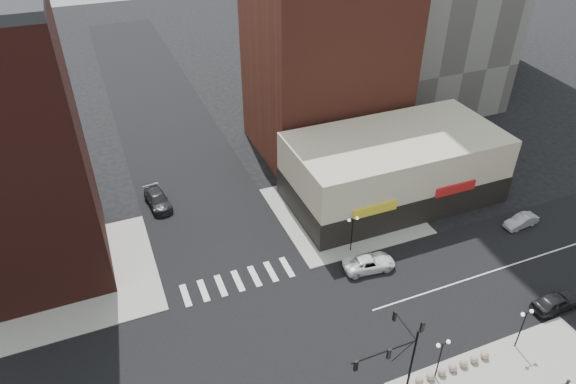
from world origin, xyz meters
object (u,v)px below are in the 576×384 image
street_lamp_se_b (525,320)px  street_lamp_se_a (442,351)px  white_suv (369,263)px  dark_sedan_north (158,200)px  traffic_signal (400,350)px  street_lamp_ne (353,226)px  dark_sedan_east (556,302)px  silver_sedan (521,221)px

street_lamp_se_b → street_lamp_se_a: bearing=180.0°
white_suv → dark_sedan_north: 25.36m
traffic_signal → dark_sedan_north: traffic_signal is taller
street_lamp_ne → dark_sedan_east: bearing=-46.3°
traffic_signal → street_lamp_se_b: size_ratio=1.87×
dark_sedan_east → street_lamp_se_a: bearing=97.9°
white_suv → dark_sedan_east: size_ratio=1.11×
street_lamp_se_b → dark_sedan_north: bearing=127.1°
street_lamp_se_a → street_lamp_ne: size_ratio=1.00×
traffic_signal → dark_sedan_east: (18.09, 1.87, -4.17)m
street_lamp_se_b → dark_sedan_north: 39.63m
street_lamp_se_a → silver_sedan: street_lamp_se_a is taller
traffic_signal → white_suv: size_ratio=1.50×
white_suv → street_lamp_se_b: bearing=-146.5°
dark_sedan_east → traffic_signal: bearing=95.7°
street_lamp_se_b → silver_sedan: (12.21, 12.65, -2.63)m
street_lamp_ne → dark_sedan_east: (13.32, -13.96, -2.50)m
street_lamp_se_a → dark_sedan_north: 35.39m
street_lamp_se_b → dark_sedan_north: street_lamp_se_b is taller
dark_sedan_north → silver_sedan: bearing=-34.6°
traffic_signal → street_lamp_se_b: bearing=-0.8°
traffic_signal → silver_sedan: traffic_signal is taller
street_lamp_se_b → street_lamp_ne: same height
street_lamp_se_a → street_lamp_se_b: bearing=0.0°
street_lamp_se_a → street_lamp_ne: (1.00, 16.00, 0.00)m
street_lamp_ne → street_lamp_se_b: bearing=-66.4°
street_lamp_ne → dark_sedan_north: 23.08m
street_lamp_se_b → silver_sedan: 17.78m
dark_sedan_east → dark_sedan_north: (-30.21, 29.49, -0.00)m
street_lamp_se_b → street_lamp_ne: 17.46m
street_lamp_se_a → white_suv: bearing=83.7°
traffic_signal → dark_sedan_east: traffic_signal is taller
dark_sedan_east → silver_sedan: 12.14m
white_suv → street_lamp_se_a: bearing=-179.6°
street_lamp_se_b → dark_sedan_east: bearing=17.9°
street_lamp_ne → street_lamp_se_a: bearing=-93.6°
traffic_signal → street_lamp_se_a: (3.76, -0.17, -1.67)m
traffic_signal → street_lamp_se_b: traffic_signal is taller
street_lamp_ne → dark_sedan_east: 19.46m
traffic_signal → white_suv: (5.20, 12.83, -4.24)m
street_lamp_se_b → dark_sedan_east: 7.10m
street_lamp_se_b → silver_sedan: bearing=46.0°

